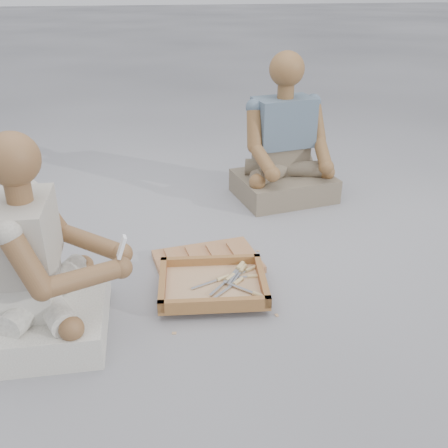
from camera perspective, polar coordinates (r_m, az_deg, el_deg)
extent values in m
plane|color=#9E9DA3|center=(2.61, -0.07, -7.23)|extent=(60.00, 60.00, 0.00)
cube|color=#95623A|center=(2.80, -1.92, -4.28)|extent=(0.60, 0.44, 0.04)
cube|color=brown|center=(2.53, -1.31, -7.20)|extent=(0.58, 0.49, 0.02)
cube|color=brown|center=(2.68, -1.53, -4.27)|extent=(0.53, 0.10, 0.05)
cube|color=brown|center=(2.35, -1.06, -9.14)|extent=(0.53, 0.10, 0.05)
cube|color=brown|center=(2.54, 4.37, -6.30)|extent=(0.08, 0.43, 0.05)
cube|color=brown|center=(2.52, -7.04, -6.72)|extent=(0.08, 0.43, 0.05)
cube|color=tan|center=(2.53, -1.31, -6.97)|extent=(0.51, 0.42, 0.01)
cube|color=silver|center=(2.56, 1.11, -6.02)|extent=(0.09, 0.13, 0.00)
cylinder|color=tan|center=(2.65, 1.96, -4.83)|extent=(0.06, 0.07, 0.02)
cube|color=silver|center=(2.51, -2.25, -6.92)|extent=(0.15, 0.07, 0.00)
cylinder|color=tan|center=(2.56, -0.11, -6.20)|extent=(0.07, 0.05, 0.02)
cube|color=silver|center=(2.57, 1.02, -6.14)|extent=(0.15, 0.03, 0.00)
cylinder|color=tan|center=(2.58, 3.46, -6.00)|extent=(0.07, 0.03, 0.02)
cube|color=silver|center=(2.48, 1.88, -7.32)|extent=(0.11, 0.12, 0.00)
cylinder|color=tan|center=(2.43, 4.07, -8.13)|extent=(0.06, 0.07, 0.02)
cube|color=silver|center=(2.46, 0.04, -7.65)|extent=(0.12, 0.11, 0.00)
cylinder|color=tan|center=(2.53, 1.61, -6.57)|extent=(0.07, 0.06, 0.02)
cube|color=silver|center=(2.56, 0.83, -5.93)|extent=(0.10, 0.13, 0.00)
cylinder|color=tan|center=(2.65, 1.84, -4.78)|extent=(0.06, 0.07, 0.02)
cube|color=silver|center=(2.58, 1.27, -5.97)|extent=(0.14, 0.08, 0.00)
cylinder|color=tan|center=(2.64, 3.09, -5.15)|extent=(0.07, 0.05, 0.02)
cube|color=silver|center=(2.48, -0.64, -7.31)|extent=(0.11, 0.12, 0.00)
cylinder|color=tan|center=(2.56, 0.69, -6.15)|extent=(0.06, 0.07, 0.02)
cube|color=silver|center=(2.55, 1.28, -6.30)|extent=(0.10, 0.13, 0.00)
cylinder|color=tan|center=(2.64, 2.19, -5.12)|extent=(0.06, 0.07, 0.02)
cube|color=tan|center=(2.86, -7.29, -4.16)|extent=(0.02, 0.02, 0.00)
cube|color=tan|center=(2.74, 0.69, -5.36)|extent=(0.02, 0.02, 0.00)
cube|color=tan|center=(2.73, 3.80, -5.61)|extent=(0.02, 0.02, 0.00)
cube|color=tan|center=(2.91, 1.93, -3.35)|extent=(0.02, 0.02, 0.00)
cube|color=tan|center=(2.48, 1.09, -9.29)|extent=(0.02, 0.02, 0.00)
cube|color=tan|center=(2.32, -5.71, -12.31)|extent=(0.02, 0.02, 0.00)
cube|color=tan|center=(2.94, 3.90, -3.10)|extent=(0.02, 0.02, 0.00)
cube|color=tan|center=(2.42, 6.05, -10.33)|extent=(0.02, 0.02, 0.00)
cube|color=silver|center=(2.41, -18.97, -9.95)|extent=(0.50, 0.61, 0.15)
cube|color=silver|center=(2.33, -21.07, -6.61)|extent=(0.22, 0.34, 0.18)
cube|color=#B5AEA1|center=(2.21, -21.83, -1.21)|extent=(0.24, 0.38, 0.31)
sphere|color=brown|center=(2.09, -23.06, 6.85)|extent=(0.22, 0.22, 0.22)
sphere|color=brown|center=(2.28, -11.57, -3.31)|extent=(0.10, 0.10, 0.10)
sphere|color=brown|center=(2.17, -11.65, -4.91)|extent=(0.10, 0.10, 0.10)
cube|color=#706650|center=(3.66, 6.80, 4.35)|extent=(0.73, 0.61, 0.17)
cube|color=#706650|center=(3.65, 6.49, 7.43)|extent=(0.39, 0.28, 0.20)
cube|color=#4F5B6C|center=(3.57, 6.79, 11.48)|extent=(0.44, 0.31, 0.34)
sphere|color=brown|center=(3.48, 7.20, 17.17)|extent=(0.24, 0.24, 0.24)
sphere|color=brown|center=(3.50, 11.61, 6.42)|extent=(0.11, 0.11, 0.11)
sphere|color=brown|center=(3.32, 5.57, 5.70)|extent=(0.11, 0.11, 0.11)
cube|color=white|center=(2.12, -11.62, -2.60)|extent=(0.05, 0.05, 0.10)
cube|color=black|center=(2.12, -11.64, -2.38)|extent=(0.02, 0.03, 0.03)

